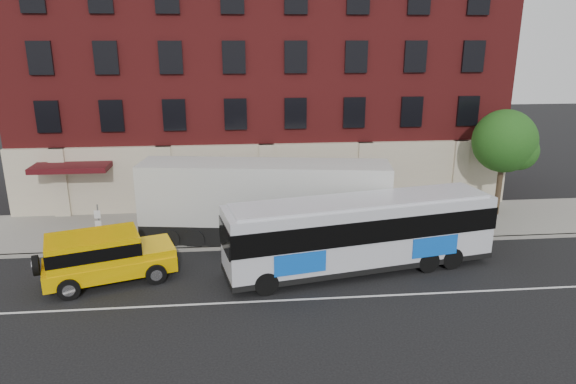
{
  "coord_description": "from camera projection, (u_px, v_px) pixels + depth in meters",
  "views": [
    {
      "loc": [
        -1.58,
        -18.22,
        10.28
      ],
      "look_at": [
        0.7,
        5.5,
        3.08
      ],
      "focal_mm": 32.23,
      "sensor_mm": 36.0,
      "label": 1
    }
  ],
  "objects": [
    {
      "name": "building",
      "position": [
        261.0,
        78.0,
        34.41
      ],
      "size": [
        30.0,
        12.1,
        15.0
      ],
      "color": "maroon",
      "rests_on": "sidewalk"
    },
    {
      "name": "kerb",
      "position": [
        273.0,
        246.0,
        26.18
      ],
      "size": [
        60.0,
        0.25,
        0.15
      ],
      "primitive_type": "cube",
      "color": "gray",
      "rests_on": "ground"
    },
    {
      "name": "yellow_suv",
      "position": [
        103.0,
        255.0,
        22.23
      ],
      "size": [
        5.9,
        3.83,
        2.2
      ],
      "color": "#ECB300",
      "rests_on": "ground"
    },
    {
      "name": "sign_pole",
      "position": [
        99.0,
        225.0,
        25.14
      ],
      "size": [
        0.3,
        0.2,
        2.5
      ],
      "color": "slate",
      "rests_on": "ground"
    },
    {
      "name": "ground",
      "position": [
        284.0,
        307.0,
        20.48
      ],
      "size": [
        120.0,
        120.0,
        0.0
      ],
      "primitive_type": "plane",
      "color": "black",
      "rests_on": "ground"
    },
    {
      "name": "street_tree",
      "position": [
        505.0,
        144.0,
        29.48
      ],
      "size": [
        3.6,
        3.6,
        6.2
      ],
      "color": "#382B1C",
      "rests_on": "sidewalk"
    },
    {
      "name": "shipping_container",
      "position": [
        265.0,
        203.0,
        26.5
      ],
      "size": [
        12.82,
        4.37,
        4.19
      ],
      "color": "black",
      "rests_on": "ground"
    },
    {
      "name": "lane_line",
      "position": [
        283.0,
        300.0,
        20.96
      ],
      "size": [
        60.0,
        0.12,
        0.01
      ],
      "primitive_type": "cube",
      "color": "silver",
      "rests_on": "ground"
    },
    {
      "name": "city_bus",
      "position": [
        361.0,
        231.0,
        23.25
      ],
      "size": [
        12.63,
        5.0,
        3.39
      ],
      "color": "silver",
      "rests_on": "ground"
    },
    {
      "name": "sidewalk",
      "position": [
        270.0,
        226.0,
        29.04
      ],
      "size": [
        60.0,
        6.0,
        0.15
      ],
      "primitive_type": "cube",
      "color": "gray",
      "rests_on": "ground"
    }
  ]
}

